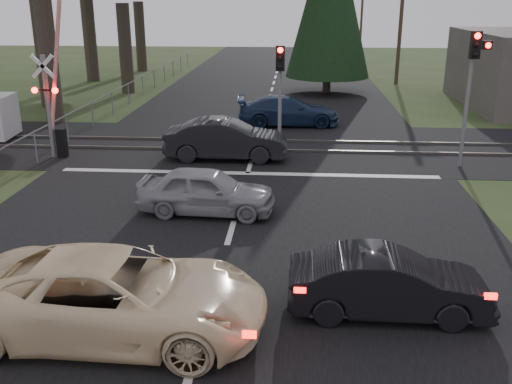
# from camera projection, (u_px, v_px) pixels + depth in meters

# --- Properties ---
(ground) EXTENTS (120.00, 120.00, 0.00)m
(ground) POSITION_uv_depth(u_px,v_px,m) (214.00, 289.00, 11.87)
(ground) COLOR #2D391A
(ground) RESTS_ON ground
(road) EXTENTS (14.00, 100.00, 0.01)m
(road) POSITION_uv_depth(u_px,v_px,m) (252.00, 159.00, 21.30)
(road) COLOR black
(road) RESTS_ON ground
(rail_corridor) EXTENTS (120.00, 8.00, 0.01)m
(rail_corridor) POSITION_uv_depth(u_px,v_px,m) (256.00, 146.00, 23.19)
(rail_corridor) COLOR black
(rail_corridor) RESTS_ON ground
(stop_line) EXTENTS (13.00, 0.35, 0.00)m
(stop_line) POSITION_uv_depth(u_px,v_px,m) (248.00, 173.00, 19.60)
(stop_line) COLOR silver
(stop_line) RESTS_ON ground
(rail_near) EXTENTS (120.00, 0.12, 0.10)m
(rail_near) POSITION_uv_depth(u_px,v_px,m) (254.00, 150.00, 22.42)
(rail_near) COLOR #59544C
(rail_near) RESTS_ON ground
(rail_far) EXTENTS (120.00, 0.12, 0.10)m
(rail_far) POSITION_uv_depth(u_px,v_px,m) (257.00, 140.00, 23.93)
(rail_far) COLOR #59544C
(rail_far) RESTS_ON ground
(crossing_signal) EXTENTS (1.62, 0.38, 6.96)m
(crossing_signal) POSITION_uv_depth(u_px,v_px,m) (54.00, 103.00, 20.92)
(crossing_signal) COLOR slate
(crossing_signal) RESTS_ON ground
(traffic_signal_right) EXTENTS (0.68, 0.48, 4.70)m
(traffic_signal_right) POSITION_uv_depth(u_px,v_px,m) (473.00, 73.00, 19.23)
(traffic_signal_right) COLOR slate
(traffic_signal_right) RESTS_ON ground
(traffic_signal_center) EXTENTS (0.32, 0.48, 4.10)m
(traffic_signal_center) POSITION_uv_depth(u_px,v_px,m) (280.00, 82.00, 20.96)
(traffic_signal_center) COLOR slate
(traffic_signal_center) RESTS_ON ground
(utility_pole_mid) EXTENTS (1.80, 0.26, 9.00)m
(utility_pole_mid) POSITION_uv_depth(u_px,v_px,m) (401.00, 13.00, 38.06)
(utility_pole_mid) COLOR #4C3D2D
(utility_pole_mid) RESTS_ON ground
(utility_pole_far) EXTENTS (1.80, 0.26, 9.00)m
(utility_pole_far) POSITION_uv_depth(u_px,v_px,m) (362.00, 7.00, 61.64)
(utility_pole_far) COLOR #4C3D2D
(utility_pole_far) RESTS_ON ground
(fence_left) EXTENTS (0.10, 36.00, 1.20)m
(fence_left) POSITION_uv_depth(u_px,v_px,m) (137.00, 100.00, 33.62)
(fence_left) COLOR slate
(fence_left) RESTS_ON ground
(cream_coupe) EXTENTS (5.49, 2.63, 1.51)m
(cream_coupe) POSITION_uv_depth(u_px,v_px,m) (115.00, 295.00, 10.11)
(cream_coupe) COLOR beige
(cream_coupe) RESTS_ON ground
(dark_hatchback) EXTENTS (3.79, 1.33, 1.25)m
(dark_hatchback) POSITION_uv_depth(u_px,v_px,m) (388.00, 284.00, 10.78)
(dark_hatchback) COLOR black
(dark_hatchback) RESTS_ON ground
(silver_car) EXTENTS (3.90, 1.77, 1.30)m
(silver_car) POSITION_uv_depth(u_px,v_px,m) (207.00, 191.00, 15.85)
(silver_car) COLOR gray
(silver_car) RESTS_ON ground
(blue_sedan) EXTENTS (4.87, 2.28, 1.37)m
(blue_sedan) POSITION_uv_depth(u_px,v_px,m) (288.00, 111.00, 26.75)
(blue_sedan) COLOR #172645
(blue_sedan) RESTS_ON ground
(dark_car_far) EXTENTS (4.53, 1.63, 1.49)m
(dark_car_far) POSITION_uv_depth(u_px,v_px,m) (226.00, 140.00, 21.12)
(dark_car_far) COLOR black
(dark_car_far) RESTS_ON ground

